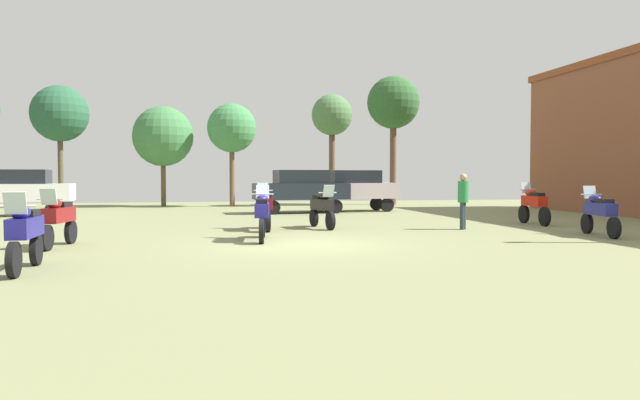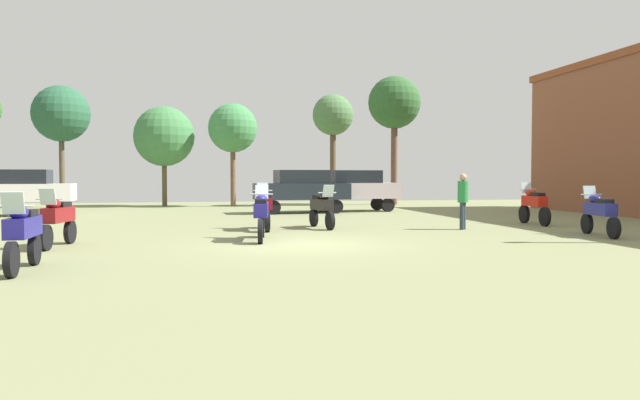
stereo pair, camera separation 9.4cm
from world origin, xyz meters
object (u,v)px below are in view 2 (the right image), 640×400
at_px(motorcycle_7, 58,218).
at_px(tree_7, 61,114).
at_px(motorcycle_1, 534,204).
at_px(motorcycle_5, 265,207).
at_px(car_4, 301,188).
at_px(tree_6, 333,117).
at_px(person_1, 463,197).
at_px(tree_1, 164,137).
at_px(tree_3, 233,129).
at_px(car_1, 21,189).
at_px(motorcycle_3, 261,213).
at_px(motorcycle_6, 322,207).
at_px(tree_5, 394,104).
at_px(motorcycle_2, 23,232).
at_px(car_3, 354,187).
at_px(motorcycle_4, 599,212).

xyz_separation_m(motorcycle_7, tree_7, (-4.17, 19.14, 4.33)).
height_order(motorcycle_1, motorcycle_5, motorcycle_5).
distance_m(car_4, tree_6, 8.10).
height_order(person_1, tree_1, tree_1).
bearing_deg(tree_3, car_1, -144.92).
xyz_separation_m(car_1, tree_6, (15.05, 6.32, 3.97)).
relative_size(motorcycle_3, motorcycle_6, 1.07).
height_order(tree_3, tree_6, tree_6).
height_order(motorcycle_5, person_1, person_1).
bearing_deg(car_1, tree_1, -39.63).
bearing_deg(person_1, tree_6, 45.88).
distance_m(person_1, tree_5, 17.73).
xyz_separation_m(motorcycle_2, person_1, (11.35, 6.63, 0.34)).
relative_size(person_1, tree_5, 0.23).
distance_m(motorcycle_1, motorcycle_5, 9.60).
distance_m(car_4, tree_7, 14.33).
bearing_deg(car_1, motorcycle_6, -129.21).
xyz_separation_m(motorcycle_6, tree_1, (-6.13, 15.92, 3.26)).
height_order(tree_3, tree_7, tree_7).
distance_m(motorcycle_6, tree_5, 17.92).
height_order(motorcycle_7, car_4, car_4).
distance_m(tree_5, tree_7, 18.78).
xyz_separation_m(motorcycle_3, tree_1, (-3.84, 19.31, 3.24)).
xyz_separation_m(car_4, person_1, (3.79, -9.55, -0.11)).
bearing_deg(car_4, motorcycle_3, 161.29).
xyz_separation_m(tree_1, tree_7, (-5.30, -0.87, 1.07)).
bearing_deg(motorcycle_6, motorcycle_1, 170.85).
bearing_deg(tree_7, motorcycle_2, -79.01).
xyz_separation_m(car_3, tree_3, (-5.63, 5.84, 3.23)).
relative_size(car_3, tree_5, 0.58).
distance_m(motorcycle_2, motorcycle_3, 6.52).
height_order(tree_1, tree_5, tree_5).
distance_m(tree_3, tree_7, 9.15).
relative_size(motorcycle_1, tree_5, 0.28).
bearing_deg(tree_3, car_3, -46.07).
distance_m(tree_3, tree_5, 9.78).
relative_size(motorcycle_7, tree_7, 0.32).
xyz_separation_m(motorcycle_5, car_1, (-9.73, 8.68, 0.43)).
height_order(motorcycle_4, car_1, car_1).
bearing_deg(car_3, motorcycle_3, 150.95).
xyz_separation_m(motorcycle_5, tree_7, (-9.51, 15.33, 4.30)).
height_order(motorcycle_5, motorcycle_6, motorcycle_5).
bearing_deg(car_1, motorcycle_3, -144.96).
distance_m(motorcycle_6, person_1, 4.57).
bearing_deg(motorcycle_2, tree_6, -115.98).
bearing_deg(motorcycle_6, tree_6, -113.09).
distance_m(tree_1, tree_5, 13.62).
height_order(car_3, tree_3, tree_3).
height_order(car_1, car_3, same).
distance_m(motorcycle_6, car_3, 9.73).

